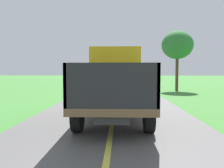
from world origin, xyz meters
TOP-DOWN VIEW (x-y plane):
  - banana_truck_near at (0.09, 9.78)m, footprint 2.38×5.82m
  - roadside_tree_mid_right at (5.76, 22.91)m, footprint 2.98×2.98m

SIDE VIEW (x-z plane):
  - banana_truck_near at x=0.09m, z-range 0.08..2.88m
  - roadside_tree_mid_right at x=5.76m, z-range 1.49..7.22m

